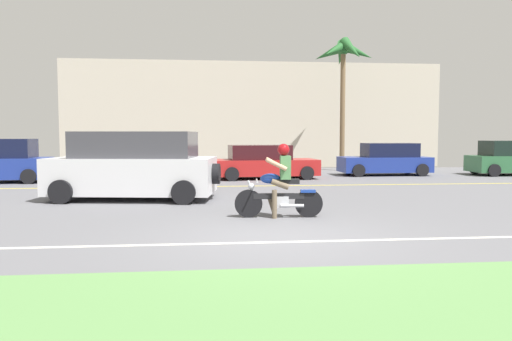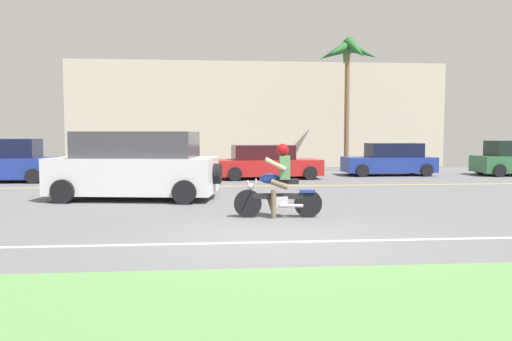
{
  "view_description": "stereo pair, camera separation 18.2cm",
  "coord_description": "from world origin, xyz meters",
  "px_view_note": "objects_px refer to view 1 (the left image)",
  "views": [
    {
      "loc": [
        -1.24,
        -8.39,
        1.79
      ],
      "look_at": [
        -0.05,
        3.17,
        0.96
      ],
      "focal_mm": 34.07,
      "sensor_mm": 36.0,
      "label": 1
    },
    {
      "loc": [
        -1.06,
        -8.41,
        1.79
      ],
      "look_at": [
        -0.05,
        3.17,
        0.96
      ],
      "focal_mm": 34.07,
      "sensor_mm": 36.0,
      "label": 2
    }
  ],
  "objects_px": {
    "motorcyclist": "(280,186)",
    "parked_car_2": "(264,163)",
    "parked_car_1": "(125,164)",
    "suv_nearby": "(134,166)",
    "palm_tree_0": "(343,58)",
    "parked_car_3": "(386,160)"
  },
  "relations": [
    {
      "from": "motorcyclist",
      "to": "parked_car_2",
      "type": "height_order",
      "value": "motorcyclist"
    },
    {
      "from": "motorcyclist",
      "to": "parked_car_3",
      "type": "bearing_deg",
      "value": 58.99
    },
    {
      "from": "motorcyclist",
      "to": "palm_tree_0",
      "type": "distance_m",
      "value": 15.85
    },
    {
      "from": "motorcyclist",
      "to": "palm_tree_0",
      "type": "relative_size",
      "value": 0.29
    },
    {
      "from": "parked_car_2",
      "to": "palm_tree_0",
      "type": "distance_m",
      "value": 8.08
    },
    {
      "from": "motorcyclist",
      "to": "parked_car_1",
      "type": "height_order",
      "value": "motorcyclist"
    },
    {
      "from": "parked_car_2",
      "to": "palm_tree_0",
      "type": "relative_size",
      "value": 0.65
    },
    {
      "from": "motorcyclist",
      "to": "parked_car_1",
      "type": "xyz_separation_m",
      "value": [
        -4.83,
        9.39,
        -0.01
      ]
    },
    {
      "from": "parked_car_1",
      "to": "palm_tree_0",
      "type": "relative_size",
      "value": 0.54
    },
    {
      "from": "parked_car_3",
      "to": "palm_tree_0",
      "type": "relative_size",
      "value": 0.59
    },
    {
      "from": "suv_nearby",
      "to": "parked_car_3",
      "type": "bearing_deg",
      "value": 36.21
    },
    {
      "from": "parked_car_1",
      "to": "parked_car_3",
      "type": "height_order",
      "value": "parked_car_3"
    },
    {
      "from": "suv_nearby",
      "to": "palm_tree_0",
      "type": "distance_m",
      "value": 14.69
    },
    {
      "from": "parked_car_2",
      "to": "motorcyclist",
      "type": "bearing_deg",
      "value": -94.73
    },
    {
      "from": "parked_car_3",
      "to": "palm_tree_0",
      "type": "height_order",
      "value": "palm_tree_0"
    },
    {
      "from": "parked_car_2",
      "to": "parked_car_3",
      "type": "bearing_deg",
      "value": 11.74
    },
    {
      "from": "suv_nearby",
      "to": "parked_car_2",
      "type": "xyz_separation_m",
      "value": [
        4.42,
        6.25,
        -0.26
      ]
    },
    {
      "from": "motorcyclist",
      "to": "suv_nearby",
      "type": "bearing_deg",
      "value": 136.26
    },
    {
      "from": "parked_car_2",
      "to": "palm_tree_0",
      "type": "xyz_separation_m",
      "value": [
        4.58,
        4.32,
        5.07
      ]
    },
    {
      "from": "suv_nearby",
      "to": "palm_tree_0",
      "type": "xyz_separation_m",
      "value": [
        9.0,
        10.57,
        4.81
      ]
    },
    {
      "from": "suv_nearby",
      "to": "parked_car_2",
      "type": "bearing_deg",
      "value": 54.74
    },
    {
      "from": "palm_tree_0",
      "to": "parked_car_3",
      "type": "bearing_deg",
      "value": -69.39
    }
  ]
}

